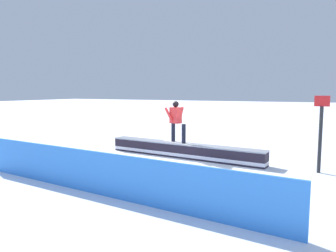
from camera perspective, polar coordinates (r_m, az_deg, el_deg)
name	(u,v)px	position (r m, az deg, el deg)	size (l,w,h in m)	color
ground_plane	(183,157)	(11.33, 2.67, -5.57)	(120.00, 120.00, 0.00)	white
grind_box	(183,151)	(11.29, 2.68, -4.44)	(5.87, 1.11, 0.50)	black
snowboarder	(176,120)	(11.31, 1.50, 1.07)	(1.45, 0.84, 1.46)	silver
safety_fence	(101,174)	(7.39, -11.86, -8.27)	(8.63, 0.06, 0.98)	#3684EE
trail_marker	(321,132)	(10.01, 25.46, -0.99)	(0.40, 0.10, 2.19)	#262628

